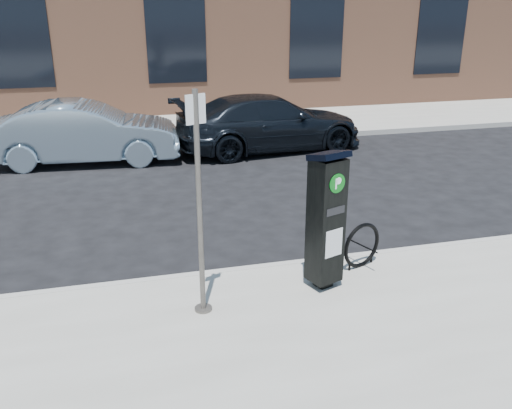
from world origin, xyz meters
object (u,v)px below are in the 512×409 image
object	(u,v)px
parking_kiosk	(326,219)
sign_pole	(199,208)
car_dark	(269,123)
bike_rack	(362,246)
car_silver	(85,133)

from	to	relation	value
parking_kiosk	sign_pole	xyz separation A→B (m)	(-1.72, -0.22, 0.39)
car_dark	parking_kiosk	bearing A→B (deg)	162.74
bike_rack	car_dark	bearing A→B (deg)	64.30
parking_kiosk	car_silver	distance (m)	8.54
sign_pole	bike_rack	distance (m)	2.75
bike_rack	parking_kiosk	bearing A→B (deg)	-172.32
parking_kiosk	car_silver	xyz separation A→B (m)	(-3.40, 7.82, -0.38)
sign_pole	car_dark	bearing A→B (deg)	47.42
parking_kiosk	car_dark	world-z (taller)	parking_kiosk
sign_pole	car_silver	xyz separation A→B (m)	(-1.68, 8.04, -0.77)
sign_pole	bike_rack	xyz separation A→B (m)	(2.47, 0.62, -1.05)
car_silver	bike_rack	bearing A→B (deg)	-146.26
parking_kiosk	sign_pole	bearing A→B (deg)	167.82
parking_kiosk	car_silver	world-z (taller)	parking_kiosk
parking_kiosk	car_silver	bearing A→B (deg)	93.97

